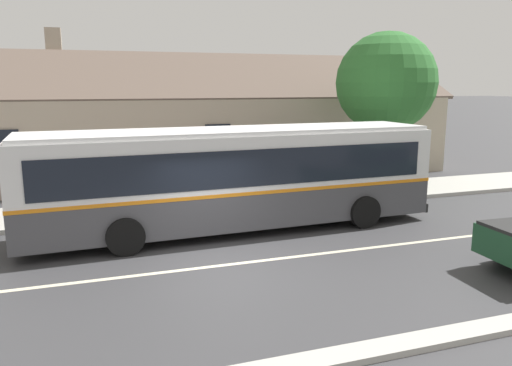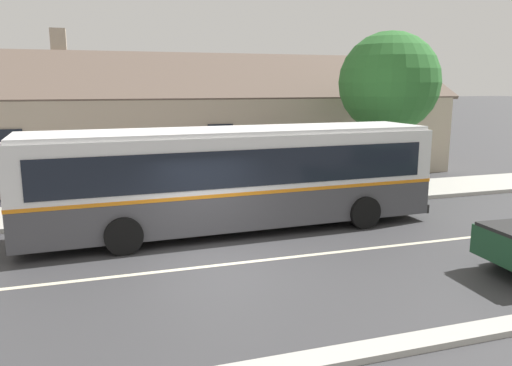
% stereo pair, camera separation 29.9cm
% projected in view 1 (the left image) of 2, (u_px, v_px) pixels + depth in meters
% --- Properties ---
extents(ground_plane, '(300.00, 300.00, 0.00)m').
position_uv_depth(ground_plane, '(223.00, 265.00, 12.17)').
color(ground_plane, '#38383A').
extents(sidewalk_far, '(60.00, 3.00, 0.15)m').
position_uv_depth(sidewalk_far, '(179.00, 207.00, 17.72)').
color(sidewalk_far, '#ADAAA3').
rests_on(sidewalk_far, ground).
extents(curb_near, '(60.00, 0.50, 0.12)m').
position_uv_depth(curb_near, '(302.00, 365.00, 7.74)').
color(curb_near, '#ADAAA3').
rests_on(curb_near, ground).
extents(lane_divider_stripe, '(60.00, 0.16, 0.01)m').
position_uv_depth(lane_divider_stripe, '(223.00, 265.00, 12.17)').
color(lane_divider_stripe, beige).
rests_on(lane_divider_stripe, ground).
extents(community_building, '(24.24, 8.89, 6.93)m').
position_uv_depth(community_building, '(196.00, 131.00, 25.40)').
color(community_building, tan).
rests_on(community_building, ground).
extents(transit_bus, '(12.41, 3.05, 3.06)m').
position_uv_depth(transit_bus, '(235.00, 176.00, 14.91)').
color(transit_bus, '#47474C').
rests_on(transit_bus, ground).
extents(street_tree_primary, '(4.08, 4.08, 6.46)m').
position_uv_depth(street_tree_primary, '(384.00, 86.00, 20.40)').
color(street_tree_primary, '#4C3828').
rests_on(street_tree_primary, ground).
extents(bus_stop_sign, '(0.36, 0.07, 2.40)m').
position_uv_depth(bus_stop_sign, '(387.00, 157.00, 18.96)').
color(bus_stop_sign, gray).
rests_on(bus_stop_sign, sidewalk_far).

